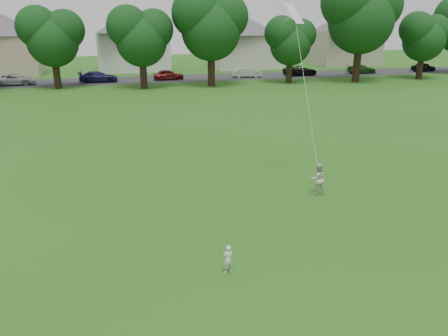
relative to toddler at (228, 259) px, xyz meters
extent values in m
plane|color=#205312|center=(0.98, 0.26, -0.42)|extent=(160.00, 160.00, 0.00)
cube|color=#2D2D30|center=(0.98, 42.26, -0.42)|extent=(90.00, 7.00, 0.01)
imported|color=silver|center=(0.00, 0.00, 0.00)|extent=(0.34, 0.25, 0.84)
imported|color=beige|center=(5.03, 4.68, 0.23)|extent=(0.66, 0.53, 1.30)
plane|color=white|center=(4.47, 6.55, 6.52)|extent=(1.11, 1.08, 0.77)
cylinder|color=white|center=(4.75, 5.62, 3.52)|extent=(0.01, 0.01, 6.31)
cylinder|color=black|center=(-7.70, 37.61, 1.14)|extent=(0.71, 0.71, 3.13)
cylinder|color=black|center=(0.82, 35.36, 1.15)|extent=(0.71, 0.71, 3.15)
cylinder|color=black|center=(7.87, 35.21, 1.48)|extent=(0.77, 0.77, 3.80)
cylinder|color=black|center=(16.75, 35.36, 0.97)|extent=(0.68, 0.68, 2.77)
cylinder|color=black|center=(24.46, 34.34, 1.80)|extent=(0.82, 0.82, 4.43)
cylinder|color=black|center=(33.05, 34.61, 1.06)|extent=(0.69, 0.69, 2.96)
imported|color=#9B9EAA|center=(-12.35, 41.26, 0.17)|extent=(4.28, 2.09, 1.17)
imported|color=#161644|center=(-3.72, 41.26, 0.20)|extent=(4.31, 1.99, 1.22)
imported|color=#601413|center=(4.17, 41.26, 0.19)|extent=(3.54, 1.44, 1.20)
imported|color=#B7B7B7|center=(13.77, 41.26, 0.18)|extent=(3.73, 1.73, 1.18)
imported|color=black|center=(20.79, 41.26, 0.19)|extent=(4.41, 2.24, 1.19)
imported|color=#1E4F1A|center=(29.46, 41.26, 0.14)|extent=(3.89, 1.73, 1.11)
imported|color=black|center=(38.93, 41.26, 0.17)|extent=(3.58, 1.78, 1.17)
cube|color=#BBA88C|center=(-15.02, 52.26, 1.98)|extent=(8.33, 7.55, 4.81)
cube|color=silver|center=(0.98, 52.26, 2.12)|extent=(9.40, 6.31, 5.09)
pyramid|color=#4D4A4F|center=(0.98, 52.26, 7.47)|extent=(13.56, 13.56, 2.80)
cube|color=beige|center=(16.98, 52.26, 1.90)|extent=(9.48, 7.53, 4.64)
pyramid|color=#4D4A4F|center=(16.98, 52.26, 6.76)|extent=(13.67, 13.67, 2.55)
cube|color=#ABA28D|center=(32.98, 52.26, 2.17)|extent=(9.30, 7.01, 5.19)
pyramid|color=#4D4A4F|center=(32.98, 52.26, 7.63)|extent=(13.42, 13.42, 2.86)
camera|label=1|loc=(-2.83, -10.22, 6.29)|focal=35.00mm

